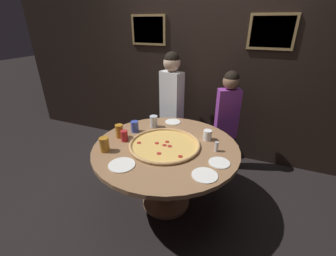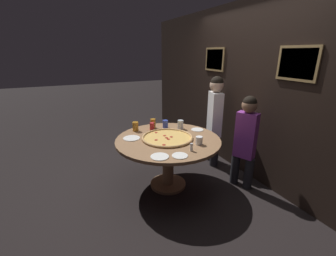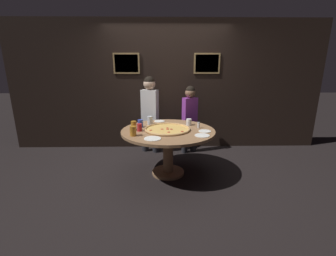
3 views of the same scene
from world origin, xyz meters
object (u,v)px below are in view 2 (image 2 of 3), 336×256
object	(u,v)px
white_plate_left_side	(132,138)
diner_side_left	(246,137)
drink_cup_far_left	(199,141)
drink_cup_beside_pizza	(180,125)
drink_cup_near_left	(152,126)
white_plate_right_side	(180,156)
white_plate_far_back	(197,130)
white_plate_beside_cup	(160,157)
dining_table	(168,148)
drink_cup_far_right	(135,126)
drink_cup_by_shaker	(153,123)
giant_pizza	(167,138)
condiment_shaker	(191,147)
diner_far_right	(215,116)
drink_cup_front_edge	(165,124)

from	to	relation	value
white_plate_left_side	diner_side_left	xyz separation A→B (m)	(0.67, 1.43, 0.01)
drink_cup_far_left	diner_side_left	distance (m)	0.71
drink_cup_beside_pizza	drink_cup_near_left	world-z (taller)	drink_cup_beside_pizza
white_plate_right_side	white_plate_far_back	distance (m)	0.96
white_plate_beside_cup	white_plate_left_side	bearing A→B (deg)	-169.48
drink_cup_beside_pizza	white_plate_far_back	world-z (taller)	drink_cup_beside_pizza
dining_table	drink_cup_far_right	bearing A→B (deg)	-148.03
white_plate_right_side	white_plate_beside_cup	xyz separation A→B (m)	(-0.08, -0.22, 0.00)
drink_cup_by_shaker	drink_cup_far_right	bearing A→B (deg)	-84.67
giant_pizza	diner_side_left	size ratio (longest dim) A/B	0.53
white_plate_left_side	drink_cup_beside_pizza	bearing A→B (deg)	95.60
dining_table	drink_cup_beside_pizza	world-z (taller)	drink_cup_beside_pizza
drink_cup_by_shaker	white_plate_beside_cup	bearing A→B (deg)	-17.13
drink_cup_beside_pizza	white_plate_far_back	size ratio (longest dim) A/B	0.73
condiment_shaker	white_plate_far_back	bearing A→B (deg)	142.80
white_plate_left_side	condiment_shaker	bearing A→B (deg)	37.51
drink_cup_near_left	diner_far_right	distance (m)	1.09
condiment_shaker	dining_table	bearing A→B (deg)	-169.98
drink_cup_near_left	condiment_shaker	distance (m)	0.93
white_plate_right_side	drink_cup_near_left	bearing A→B (deg)	177.86
drink_cup_near_left	white_plate_far_back	world-z (taller)	drink_cup_near_left
drink_cup_near_left	diner_side_left	world-z (taller)	diner_side_left
white_plate_beside_cup	diner_far_right	distance (m)	1.58
drink_cup_far_left	drink_cup_by_shaker	distance (m)	0.93
drink_cup_front_edge	white_plate_left_side	distance (m)	0.66
drink_cup_far_left	diner_side_left	xyz separation A→B (m)	(0.09, 0.70, -0.04)
drink_cup_near_left	white_plate_beside_cup	distance (m)	0.95
white_plate_beside_cup	drink_cup_near_left	bearing A→B (deg)	164.21
drink_cup_front_edge	diner_far_right	bearing A→B (deg)	83.19
giant_pizza	drink_cup_beside_pizza	distance (m)	0.46
drink_cup_beside_pizza	diner_side_left	bearing A→B (deg)	40.00
drink_cup_by_shaker	condiment_shaker	xyz separation A→B (m)	(1.01, 0.10, -0.02)
condiment_shaker	diner_side_left	world-z (taller)	diner_side_left
giant_pizza	drink_cup_by_shaker	world-z (taller)	drink_cup_by_shaker
drink_cup_far_left	drink_cup_front_edge	xyz separation A→B (m)	(-0.79, -0.12, 0.01)
drink_cup_near_left	white_plate_far_back	size ratio (longest dim) A/B	0.61
drink_cup_front_edge	white_plate_right_side	distance (m)	1.03
white_plate_far_back	white_plate_beside_cup	world-z (taller)	same
white_plate_far_back	white_plate_left_side	bearing A→B (deg)	-94.36
white_plate_left_side	white_plate_far_back	distance (m)	1.02
drink_cup_far_right	drink_cup_by_shaker	bearing A→B (deg)	95.33
dining_table	diner_side_left	distance (m)	1.09
dining_table	diner_far_right	distance (m)	1.11
diner_side_left	white_plate_beside_cup	bearing A→B (deg)	66.78
dining_table	white_plate_far_back	world-z (taller)	white_plate_far_back
white_plate_left_side	drink_cup_near_left	bearing A→B (deg)	118.85
giant_pizza	white_plate_left_side	bearing A→B (deg)	-115.03
drink_cup_far_left	drink_cup_front_edge	size ratio (longest dim) A/B	0.86
drink_cup_beside_pizza	drink_cup_far_right	bearing A→B (deg)	-106.70
drink_cup_near_left	white_plate_left_side	size ratio (longest dim) A/B	0.49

